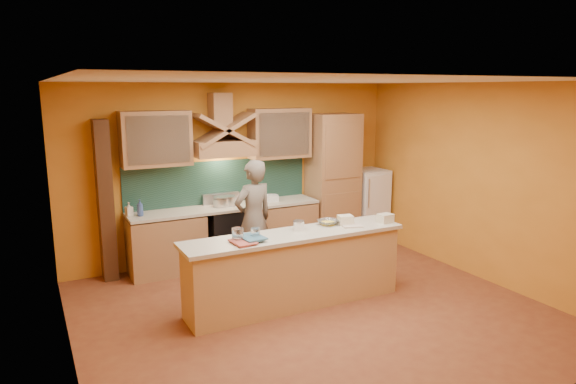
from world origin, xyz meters
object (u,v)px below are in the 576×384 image
stove (227,235)px  person (254,219)px  kitchen_scale (299,226)px  fridge (368,205)px  mixing_bowl (328,222)px

stove → person: person is taller
person → kitchen_scale: (0.17, -1.05, 0.13)m
fridge → stove: bearing=180.0°
stove → kitchen_scale: bearing=-80.1°
fridge → mixing_bowl: bearing=-137.8°
stove → mixing_bowl: mixing_bowl is taller
fridge → kitchen_scale: (-2.39, -1.79, 0.35)m
fridge → kitchen_scale: size_ratio=10.20×
fridge → person: bearing=-163.8°
person → mixing_bowl: (0.64, -1.00, 0.11)m
stove → mixing_bowl: 1.98m
stove → person: size_ratio=0.52×
stove → mixing_bowl: size_ratio=3.40×
fridge → kitchen_scale: bearing=-143.1°
person → mixing_bowl: person is taller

